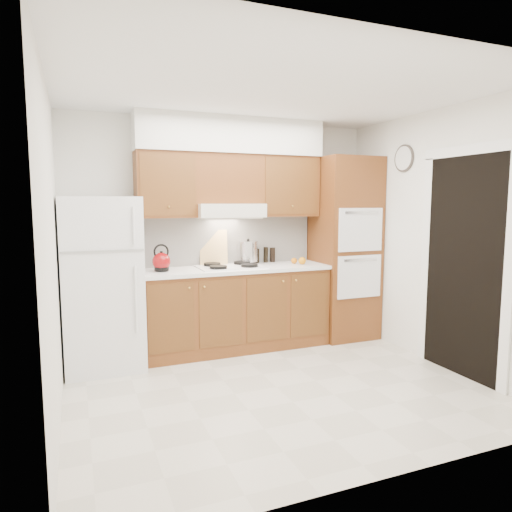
{
  "coord_description": "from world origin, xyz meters",
  "views": [
    {
      "loc": [
        -1.64,
        -3.61,
        1.67
      ],
      "look_at": [
        -0.02,
        0.45,
        1.15
      ],
      "focal_mm": 32.0,
      "sensor_mm": 36.0,
      "label": 1
    }
  ],
  "objects_px": {
    "stock_pot": "(248,252)",
    "fridge": "(102,283)",
    "oven_cabinet": "(344,248)",
    "kettle": "(161,262)"
  },
  "relations": [
    {
      "from": "stock_pot",
      "to": "fridge",
      "type": "bearing_deg",
      "value": -171.36
    },
    {
      "from": "oven_cabinet",
      "to": "kettle",
      "type": "height_order",
      "value": "oven_cabinet"
    },
    {
      "from": "fridge",
      "to": "kettle",
      "type": "distance_m",
      "value": 0.63
    },
    {
      "from": "oven_cabinet",
      "to": "kettle",
      "type": "distance_m",
      "value": 2.24
    },
    {
      "from": "kettle",
      "to": "stock_pot",
      "type": "bearing_deg",
      "value": -1.76
    },
    {
      "from": "oven_cabinet",
      "to": "stock_pot",
      "type": "bearing_deg",
      "value": 169.61
    },
    {
      "from": "oven_cabinet",
      "to": "kettle",
      "type": "xyz_separation_m",
      "value": [
        -2.24,
        0.01,
        -0.05
      ]
    },
    {
      "from": "fridge",
      "to": "stock_pot",
      "type": "bearing_deg",
      "value": 8.64
    },
    {
      "from": "kettle",
      "to": "stock_pot",
      "type": "distance_m",
      "value": 1.08
    },
    {
      "from": "oven_cabinet",
      "to": "stock_pot",
      "type": "height_order",
      "value": "oven_cabinet"
    }
  ]
}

